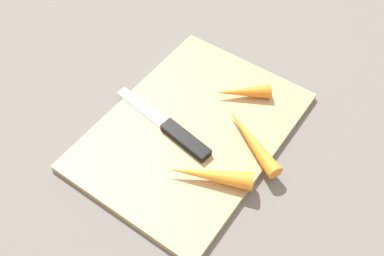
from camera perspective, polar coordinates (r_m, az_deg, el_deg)
ground_plane at (r=0.71m, az=0.00°, el=-0.59°), size 1.40×1.40×0.00m
cutting_board at (r=0.70m, az=0.00°, el=-0.30°), size 0.36×0.26×0.01m
knife at (r=0.68m, az=-1.63°, el=-0.95°), size 0.05×0.20×0.01m
carrot_medium at (r=0.63m, az=2.32°, el=-6.13°), size 0.08×0.12×0.03m
carrot_shortest at (r=0.73m, az=6.62°, el=4.63°), size 0.07×0.09×0.02m
carrot_longest at (r=0.67m, az=7.63°, el=-1.48°), size 0.08×0.13×0.02m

